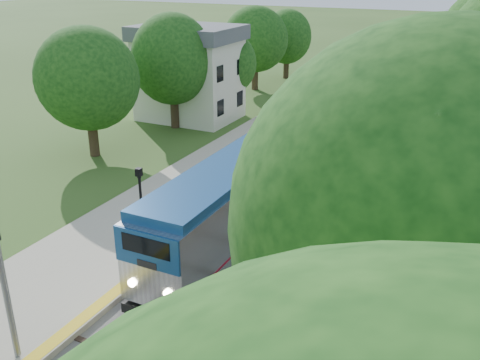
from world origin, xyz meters
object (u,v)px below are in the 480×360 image
at_px(train, 396,70).
at_px(signal_platform, 1,270).
at_px(signal_gantry, 430,40).
at_px(lamppost_far, 142,214).
at_px(station_building, 189,72).
at_px(signal_farside, 407,141).

height_order(train, signal_platform, signal_platform).
relative_size(signal_gantry, lamppost_far, 2.09).
bearing_deg(station_building, signal_farside, -26.24).
distance_m(train, signal_platform, 49.74).
bearing_deg(signal_farside, train, 101.77).
relative_size(station_building, lamppost_far, 2.14).
height_order(station_building, lamppost_far, station_building).
bearing_deg(signal_gantry, lamppost_far, -97.17).
height_order(station_building, train, station_building).
xyz_separation_m(train, signal_farside, (6.20, -29.75, 1.48)).
bearing_deg(signal_farside, signal_platform, -114.59).
bearing_deg(station_building, signal_platform, -69.60).
height_order(signal_platform, signal_farside, signal_platform).
bearing_deg(signal_platform, signal_gantry, 84.41).
bearing_deg(lamppost_far, signal_platform, -86.36).
distance_m(signal_gantry, lamppost_far, 47.20).
relative_size(station_building, signal_platform, 1.56).
bearing_deg(lamppost_far, signal_farside, 50.85).
distance_m(lamppost_far, signal_platform, 8.25).
height_order(station_building, signal_gantry, station_building).
relative_size(signal_platform, signal_farside, 0.96).
bearing_deg(signal_farside, station_building, 153.76).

